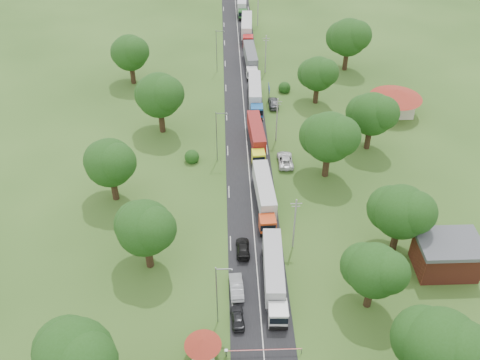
{
  "coord_description": "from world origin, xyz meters",
  "views": [
    {
      "loc": [
        -4.18,
        -62.45,
        55.85
      ],
      "look_at": [
        -1.79,
        5.33,
        3.0
      ],
      "focal_mm": 40.0,
      "sensor_mm": 36.0,
      "label": 1
    }
  ],
  "objects_px": {
    "guard_booth": "(203,346)",
    "info_sign": "(269,91)",
    "boom_barrier": "(253,351)",
    "truck_0": "(274,274)",
    "car_lane_mid": "(236,287)",
    "car_lane_front": "(238,318)"
  },
  "relations": [
    {
      "from": "info_sign",
      "to": "car_lane_front",
      "type": "height_order",
      "value": "info_sign"
    },
    {
      "from": "guard_booth",
      "to": "car_lane_front",
      "type": "bearing_deg",
      "value": 49.98
    },
    {
      "from": "car_lane_mid",
      "to": "guard_booth",
      "type": "bearing_deg",
      "value": 64.22
    },
    {
      "from": "boom_barrier",
      "to": "truck_0",
      "type": "xyz_separation_m",
      "value": [
        3.41,
        10.79,
        1.25
      ]
    },
    {
      "from": "guard_booth",
      "to": "car_lane_front",
      "type": "height_order",
      "value": "guard_booth"
    },
    {
      "from": "info_sign",
      "to": "car_lane_mid",
      "type": "xyz_separation_m",
      "value": [
        -8.2,
        -50.0,
        -2.19
      ]
    },
    {
      "from": "boom_barrier",
      "to": "truck_0",
      "type": "bearing_deg",
      "value": 72.46
    },
    {
      "from": "boom_barrier",
      "to": "info_sign",
      "type": "distance_m",
      "value": 60.39
    },
    {
      "from": "info_sign",
      "to": "car_lane_front",
      "type": "bearing_deg",
      "value": -98.48
    },
    {
      "from": "car_lane_front",
      "to": "car_lane_mid",
      "type": "xyz_separation_m",
      "value": [
        0.0,
        5.0,
        0.12
      ]
    },
    {
      "from": "guard_booth",
      "to": "car_lane_mid",
      "type": "bearing_deg",
      "value": 67.23
    },
    {
      "from": "boom_barrier",
      "to": "truck_0",
      "type": "height_order",
      "value": "truck_0"
    },
    {
      "from": "guard_booth",
      "to": "info_sign",
      "type": "xyz_separation_m",
      "value": [
        12.4,
        60.0,
        0.84
      ]
    },
    {
      "from": "truck_0",
      "to": "car_lane_mid",
      "type": "distance_m",
      "value": 5.28
    },
    {
      "from": "boom_barrier",
      "to": "car_lane_front",
      "type": "xyz_separation_m",
      "value": [
        -1.64,
        5.0,
        -0.2
      ]
    },
    {
      "from": "info_sign",
      "to": "car_lane_mid",
      "type": "relative_size",
      "value": 0.83
    },
    {
      "from": "guard_booth",
      "to": "info_sign",
      "type": "relative_size",
      "value": 1.07
    },
    {
      "from": "boom_barrier",
      "to": "car_lane_mid",
      "type": "xyz_separation_m",
      "value": [
        -1.64,
        10.0,
        -0.08
      ]
    },
    {
      "from": "car_lane_front",
      "to": "car_lane_mid",
      "type": "bearing_deg",
      "value": -93.97
    },
    {
      "from": "boom_barrier",
      "to": "truck_0",
      "type": "distance_m",
      "value": 11.38
    },
    {
      "from": "boom_barrier",
      "to": "info_sign",
      "type": "relative_size",
      "value": 2.25
    },
    {
      "from": "truck_0",
      "to": "car_lane_mid",
      "type": "bearing_deg",
      "value": -171.14
    }
  ]
}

